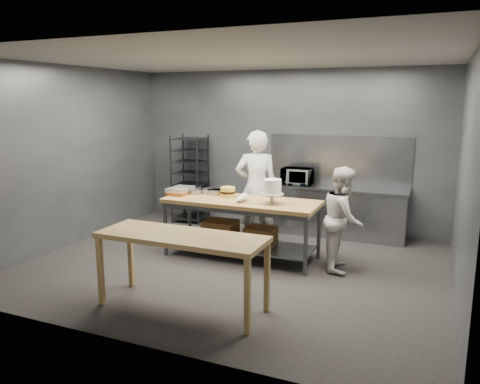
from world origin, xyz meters
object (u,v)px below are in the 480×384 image
Objects in this scene: chef_right at (343,219)px; near_counter at (182,242)px; speed_rack at (190,179)px; frosted_cake_stand at (272,188)px; layer_cake at (228,192)px; chef_behind at (256,188)px; work_table at (240,221)px; microwave at (297,176)px.

near_counter is at bearing 135.46° from chef_right.
speed_rack is 2.99m from frosted_cake_stand.
frosted_cake_stand reaches higher than layer_cake.
chef_behind reaches higher than layer_cake.
work_table is at bearing 170.71° from frosted_cake_stand.
frosted_cake_stand reaches higher than near_counter.
work_table is 4.43× the size of microwave.
layer_cake is (-0.36, 2.08, 0.19)m from near_counter.
frosted_cake_stand reaches higher than work_table.
chef_right is 2.07m from microwave.
frosted_cake_stand is (-1.02, -0.20, 0.40)m from chef_right.
frosted_cake_stand is at bearing -9.29° from work_table.
microwave is at bearing 2.07° from speed_rack.
frosted_cake_stand is (2.38, -1.79, 0.30)m from speed_rack.
chef_right reaches higher than work_table.
microwave is (2.21, 0.08, 0.19)m from speed_rack.
speed_rack is at bearing 134.66° from layer_cake.
work_table is 1.23× the size of chef_behind.
near_counter is 1.33× the size of chef_right.
near_counter is at bearing -86.89° from work_table.
speed_rack reaches higher than work_table.
work_table is 0.51m from layer_cake.
near_counter is 3.69× the size of microwave.
work_table is at bearing -43.06° from speed_rack.
speed_rack is 7.54× the size of layer_cake.
chef_behind is at bearing 124.08° from frosted_cake_stand.
near_counter is 2.54m from chef_right.
layer_cake is (-0.23, -0.65, 0.03)m from chef_behind.
chef_right is 4.07× the size of frosted_cake_stand.
layer_cake is (-0.64, -1.66, -0.05)m from microwave.
chef_behind is at bearing 91.47° from work_table.
frosted_cake_stand is 1.59× the size of layer_cake.
chef_right is (3.39, -1.59, -0.10)m from speed_rack.
speed_rack reaches higher than microwave.
frosted_cake_stand is 0.85m from layer_cake.
near_counter is 2.11m from layer_cake.
speed_rack is 3.23× the size of microwave.
speed_rack reaches higher than frosted_cake_stand.
chef_behind is 0.69m from layer_cake.
work_table is 1.59× the size of chef_right.
chef_behind is 1.10m from microwave.
chef_behind is at bearing -27.41° from speed_rack.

